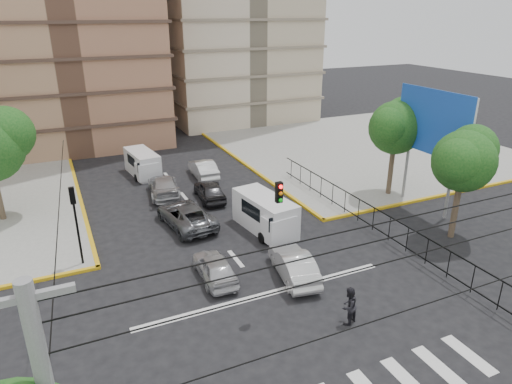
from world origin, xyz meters
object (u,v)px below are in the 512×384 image
car_silver_front_left (215,267)px  van_left_lane (143,164)px  van_right_lane (267,216)px  pedestrian_crosswalk (349,306)px  car_white_front_right (294,265)px  traffic_light_nw (75,213)px

car_silver_front_left → van_left_lane: bearing=-87.8°
van_right_lane → pedestrian_crosswalk: bearing=-101.9°
car_silver_front_left → car_white_front_right: bearing=159.7°
van_left_lane → car_white_front_right: van_left_lane is taller
car_silver_front_left → pedestrian_crosswalk: size_ratio=2.22×
van_right_lane → car_white_front_right: van_right_lane is taller
van_right_lane → car_silver_front_left: 6.12m
traffic_light_nw → van_left_lane: 14.69m
traffic_light_nw → car_silver_front_left: traffic_light_nw is taller
van_right_lane → car_white_front_right: (-1.05, -5.34, -0.36)m
car_silver_front_left → traffic_light_nw: bearing=-32.6°
van_left_lane → car_white_front_right: bearing=-86.0°
van_left_lane → traffic_light_nw: bearing=-121.8°
traffic_light_nw → van_left_lane: bearing=65.3°
van_left_lane → car_silver_front_left: bearing=-97.2°
car_silver_front_left → car_white_front_right: car_white_front_right is taller
van_left_lane → car_white_front_right: size_ratio=1.07×
traffic_light_nw → pedestrian_crosswalk: (10.15, -10.07, -2.22)m
traffic_light_nw → car_white_front_right: size_ratio=1.00×
van_right_lane → pedestrian_crosswalk: size_ratio=2.89×
van_left_lane → van_right_lane: bearing=-77.8°
pedestrian_crosswalk → traffic_light_nw: bearing=-66.5°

